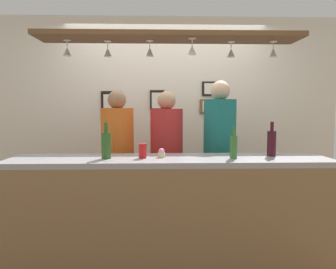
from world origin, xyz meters
TOP-DOWN VIEW (x-y plane):
  - ground_plane at (0.00, 0.00)m, footprint 8.00×8.00m
  - back_wall at (0.00, 1.10)m, footprint 4.40×0.06m
  - bar_counter at (0.00, -0.51)m, footprint 2.70×0.55m
  - overhead_glass_rack at (0.00, -0.30)m, footprint 2.20×0.36m
  - hanging_wineglass_far_left at (-0.86, -0.27)m, footprint 0.07×0.07m
  - hanging_wineglass_left at (-0.53, -0.23)m, footprint 0.07×0.07m
  - hanging_wineglass_center_left at (-0.17, -0.26)m, footprint 0.07×0.07m
  - hanging_wineglass_center at (0.18, -0.36)m, footprint 0.07×0.07m
  - hanging_wineglass_center_right at (0.53, -0.24)m, footprint 0.07×0.07m
  - hanging_wineglass_right at (0.89, -0.26)m, footprint 0.07×0.07m
  - person_left_orange_shirt at (-0.52, 0.32)m, footprint 0.34×0.34m
  - person_middle_red_shirt at (-0.01, 0.32)m, footprint 0.34×0.34m
  - person_right_teal_shirt at (0.55, 0.32)m, footprint 0.34×0.34m
  - bottle_beer_green_import at (0.53, -0.41)m, footprint 0.06×0.06m
  - bottle_wine_dark_red at (0.89, -0.28)m, footprint 0.08×0.08m
  - bottle_champagne_green at (-0.53, -0.38)m, footprint 0.08×0.08m
  - drink_can at (-0.23, -0.37)m, footprint 0.07×0.07m
  - cupcake at (-0.07, -0.33)m, footprint 0.06×0.06m
  - picture_frame_lower_pair at (0.58, 1.06)m, footprint 0.30×0.02m
  - picture_frame_upper_small at (0.57, 1.06)m, footprint 0.22×0.02m
  - picture_frame_caricature at (-0.69, 1.06)m, footprint 0.26×0.02m
  - picture_frame_crest at (-0.11, 1.06)m, footprint 0.18×0.02m

SIDE VIEW (x-z plane):
  - ground_plane at x=0.00m, z-range 0.00..0.00m
  - bar_counter at x=0.00m, z-range 0.18..1.22m
  - person_middle_red_shirt at x=-0.01m, z-range 0.17..1.80m
  - person_left_orange_shirt at x=-0.52m, z-range 0.17..1.81m
  - person_right_teal_shirt at x=0.55m, z-range 0.18..1.93m
  - cupcake at x=-0.07m, z-range 1.04..1.12m
  - drink_can at x=-0.23m, z-range 1.04..1.16m
  - bottle_beer_green_import at x=0.53m, z-range 1.01..1.27m
  - bottle_wine_dark_red at x=0.89m, z-range 1.01..1.31m
  - bottle_champagne_green at x=-0.53m, z-range 1.01..1.31m
  - back_wall at x=0.00m, z-range 0.00..2.60m
  - picture_frame_lower_pair at x=0.58m, z-range 1.39..1.57m
  - picture_frame_caricature at x=-0.69m, z-range 1.33..1.67m
  - picture_frame_crest at x=-0.11m, z-range 1.42..1.68m
  - picture_frame_upper_small at x=0.57m, z-range 1.61..1.79m
  - hanging_wineglass_far_left at x=-0.86m, z-range 1.87..2.01m
  - hanging_wineglass_left at x=-0.53m, z-range 1.87..2.01m
  - hanging_wineglass_center_left at x=-0.17m, z-range 1.87..2.01m
  - hanging_wineglass_center at x=0.18m, z-range 1.87..2.01m
  - hanging_wineglass_center_right at x=0.53m, z-range 1.87..2.01m
  - hanging_wineglass_right at x=0.89m, z-range 1.87..2.01m
  - overhead_glass_rack at x=0.00m, z-range 2.03..2.07m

